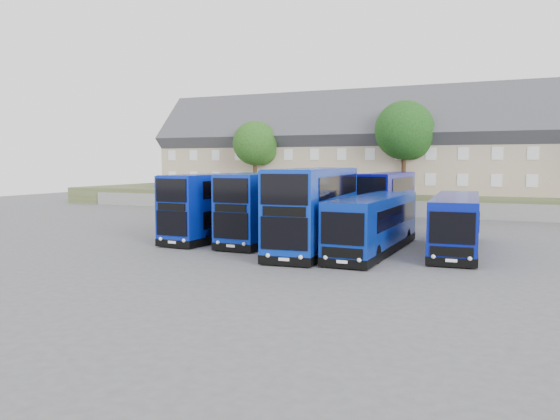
{
  "coord_description": "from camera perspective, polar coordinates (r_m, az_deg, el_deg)",
  "views": [
    {
      "loc": [
        12.38,
        -28.47,
        5.17
      ],
      "look_at": [
        -1.22,
        2.59,
        2.2
      ],
      "focal_mm": 35.0,
      "sensor_mm": 36.0,
      "label": 1
    }
  ],
  "objects": [
    {
      "name": "ground",
      "position": [
        31.47,
        0.14,
        -4.45
      ],
      "size": [
        120.0,
        120.0,
        0.0
      ],
      "primitive_type": "plane",
      "color": "#4E4E54",
      "rests_on": "ground"
    },
    {
      "name": "retaining_wall",
      "position": [
        54.09,
        10.34,
        0.24
      ],
      "size": [
        70.0,
        0.4,
        1.5
      ],
      "primitive_type": "cube",
      "color": "slate",
      "rests_on": "ground"
    },
    {
      "name": "earth_bank",
      "position": [
        63.82,
        12.41,
        1.14
      ],
      "size": [
        80.0,
        20.0,
        2.0
      ],
      "primitive_type": "cube",
      "color": "#484C2A",
      "rests_on": "ground"
    },
    {
      "name": "terrace_row",
      "position": [
        58.83,
        17.52,
        6.16
      ],
      "size": [
        66.0,
        10.4,
        11.2
      ],
      "color": "tan",
      "rests_on": "earth_bank"
    },
    {
      "name": "dd_front_left",
      "position": [
        37.61,
        -6.31,
        0.35
      ],
      "size": [
        2.88,
        11.03,
        4.35
      ],
      "rotation": [
        0.0,
        0.0,
        -0.03
      ],
      "color": "#0820A1",
      "rests_on": "ground"
    },
    {
      "name": "dd_front_mid",
      "position": [
        36.08,
        -0.94,
        0.25
      ],
      "size": [
        2.59,
        11.16,
        4.43
      ],
      "rotation": [
        0.0,
        0.0,
        -0.0
      ],
      "color": "#0926A5",
      "rests_on": "ground"
    },
    {
      "name": "dd_front_right",
      "position": [
        32.4,
        3.7,
        -0.0
      ],
      "size": [
        3.81,
        12.19,
        4.77
      ],
      "rotation": [
        0.0,
        0.0,
        0.09
      ],
      "color": "#092CA7",
      "rests_on": "ground"
    },
    {
      "name": "dd_rear_left",
      "position": [
        46.83,
        2.31,
        1.07
      ],
      "size": [
        2.54,
        10.13,
        4.0
      ],
      "rotation": [
        0.0,
        0.0,
        0.02
      ],
      "color": "#071691",
      "rests_on": "ground"
    },
    {
      "name": "dd_rear_right",
      "position": [
        45.49,
        11.17,
        1.04
      ],
      "size": [
        2.54,
        10.79,
        4.28
      ],
      "rotation": [
        0.0,
        0.0,
        -0.01
      ],
      "color": "#06097D",
      "rests_on": "ground"
    },
    {
      "name": "coach_east_a",
      "position": [
        31.9,
        9.81,
        -1.53
      ],
      "size": [
        2.7,
        11.86,
        3.23
      ],
      "rotation": [
        0.0,
        0.0,
        -0.02
      ],
      "color": "#082693",
      "rests_on": "ground"
    },
    {
      "name": "coach_east_b",
      "position": [
        33.55,
        17.91,
        -1.39
      ],
      "size": [
        3.28,
        11.9,
        3.21
      ],
      "rotation": [
        0.0,
        0.0,
        0.07
      ],
      "color": "#07158E",
      "rests_on": "ground"
    },
    {
      "name": "tree_west",
      "position": [
        59.67,
        -2.46,
        6.8
      ],
      "size": [
        4.8,
        4.8,
        7.65
      ],
      "color": "#382314",
      "rests_on": "earth_bank"
    },
    {
      "name": "tree_mid",
      "position": [
        55.1,
        13.04,
        7.89
      ],
      "size": [
        5.76,
        5.76,
        9.18
      ],
      "color": "#382314",
      "rests_on": "earth_bank"
    }
  ]
}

